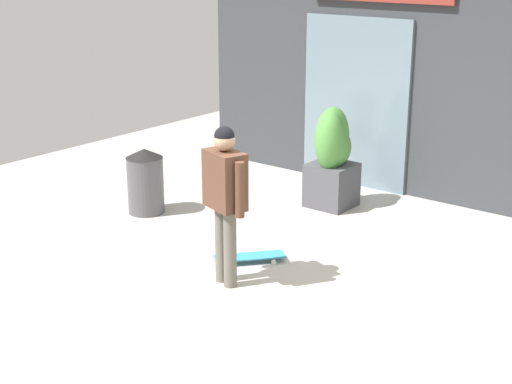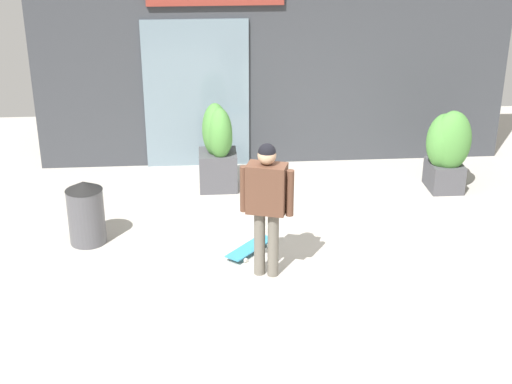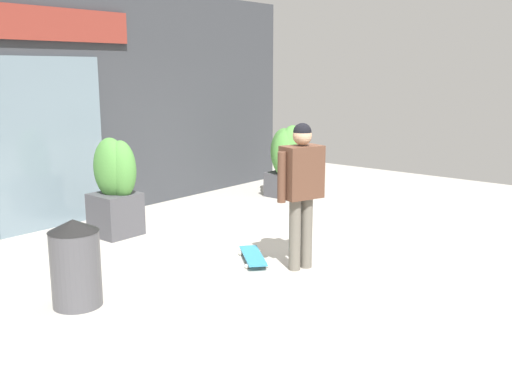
{
  "view_description": "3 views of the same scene",
  "coord_description": "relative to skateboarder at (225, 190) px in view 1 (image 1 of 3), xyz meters",
  "views": [
    {
      "loc": [
        4.12,
        -5.85,
        3.24
      ],
      "look_at": [
        -0.52,
        0.02,
        0.8
      ],
      "focal_mm": 53.22,
      "sensor_mm": 36.0,
      "label": 1
    },
    {
      "loc": [
        -1.14,
        -8.02,
        4.24
      ],
      "look_at": [
        -0.52,
        0.02,
        0.8
      ],
      "focal_mm": 51.09,
      "sensor_mm": 36.0,
      "label": 2
    },
    {
      "loc": [
        -5.54,
        -4.17,
        2.19
      ],
      "look_at": [
        -0.52,
        0.02,
        0.8
      ],
      "focal_mm": 41.13,
      "sensor_mm": 36.0,
      "label": 3
    }
  ],
  "objects": [
    {
      "name": "ground_plane",
      "position": [
        0.45,
        0.56,
        -0.99
      ],
      "size": [
        12.0,
        12.0,
        0.0
      ],
      "primitive_type": "plane",
      "color": "#B2ADA3"
    },
    {
      "name": "skateboarder",
      "position": [
        0.0,
        0.0,
        0.0
      ],
      "size": [
        0.59,
        0.38,
        1.62
      ],
      "rotation": [
        0.0,
        0.0,
        1.26
      ],
      "color": "#666056",
      "rests_on": "ground_plane"
    },
    {
      "name": "trash_bin",
      "position": [
        -2.19,
        1.0,
        -0.57
      ],
      "size": [
        0.47,
        0.47,
        0.84
      ],
      "color": "#4C4C51",
      "rests_on": "ground_plane"
    },
    {
      "name": "building_facade",
      "position": [
        0.4,
        3.81,
        0.7
      ],
      "size": [
        7.48,
        0.31,
        3.39
      ],
      "color": "#383A3F",
      "rests_on": "ground_plane"
    },
    {
      "name": "planter_box_left",
      "position": [
        -0.48,
        2.65,
        -0.29
      ],
      "size": [
        0.55,
        0.62,
        1.31
      ],
      "color": "#47474C",
      "rests_on": "ground_plane"
    },
    {
      "name": "skateboard",
      "position": [
        -0.15,
        0.56,
        -0.92
      ],
      "size": [
        0.65,
        0.71,
        0.08
      ],
      "rotation": [
        0.0,
        0.0,
        0.87
      ],
      "color": "teal",
      "rests_on": "ground_plane"
    }
  ]
}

